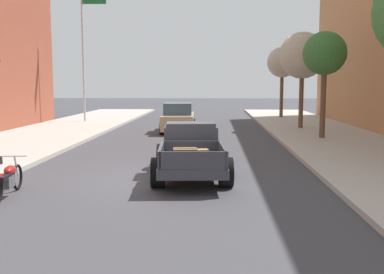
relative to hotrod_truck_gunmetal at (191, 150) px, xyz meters
name	(u,v)px	position (x,y,z in m)	size (l,w,h in m)	color
ground_plane	(163,178)	(-0.77, -0.53, -0.75)	(140.00, 140.00, 0.00)	#3D3D42
hotrod_truck_gunmetal	(191,150)	(0.00, 0.00, 0.00)	(2.40, 5.02, 1.58)	#333338
motorcycle_parked	(8,179)	(-4.29, -2.82, -0.31)	(0.62, 2.11, 0.93)	black
car_background_tan	(178,119)	(-1.32, 11.87, 0.01)	(1.98, 4.35, 1.65)	tan
flagpole	(86,38)	(-7.97, 17.16, 5.02)	(1.74, 0.16, 9.16)	#B2B2B7
street_tree_second	(325,54)	(5.87, 8.40, 3.33)	(2.04, 2.04, 5.02)	brown
street_tree_third	(302,56)	(5.77, 13.26, 3.56)	(2.68, 2.68, 5.53)	brown
street_tree_farthest	(282,63)	(5.86, 21.48, 3.53)	(2.31, 2.31, 5.33)	brown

